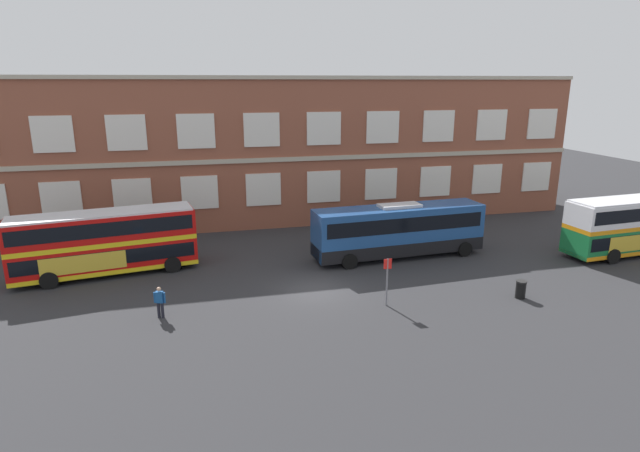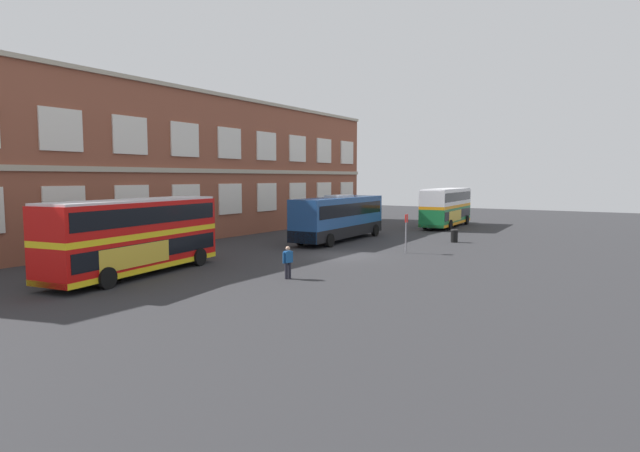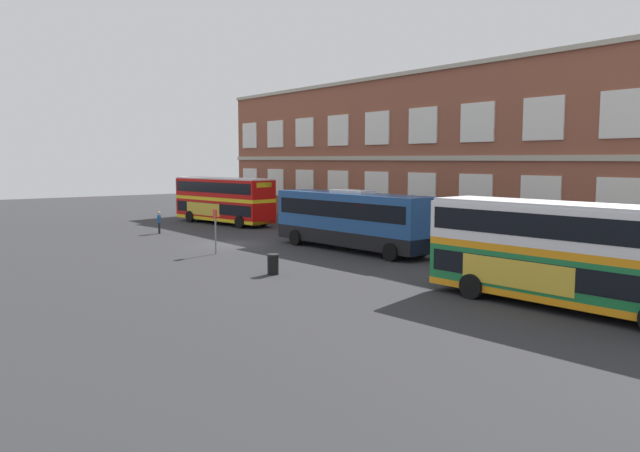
{
  "view_description": "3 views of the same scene",
  "coord_description": "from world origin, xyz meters",
  "px_view_note": "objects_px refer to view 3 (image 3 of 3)",
  "views": [
    {
      "loc": [
        -6.49,
        -27.87,
        11.89
      ],
      "look_at": [
        1.36,
        4.46,
        2.67
      ],
      "focal_mm": 29.34,
      "sensor_mm": 36.0,
      "label": 1
    },
    {
      "loc": [
        -30.21,
        -17.56,
        5.21
      ],
      "look_at": [
        2.35,
        3.54,
        1.64
      ],
      "focal_mm": 29.46,
      "sensor_mm": 36.0,
      "label": 2
    },
    {
      "loc": [
        37.21,
        -20.24,
        5.75
      ],
      "look_at": [
        6.07,
        2.88,
        1.57
      ],
      "focal_mm": 35.21,
      "sensor_mm": 36.0,
      "label": 3
    }
  ],
  "objects_px": {
    "double_decker_middle": "(565,253)",
    "touring_coach": "(352,220)",
    "double_decker_near": "(223,200)",
    "waiting_passenger": "(159,222)",
    "bus_stand_flag": "(215,227)",
    "station_litter_bin": "(273,264)"
  },
  "relations": [
    {
      "from": "double_decker_near",
      "to": "touring_coach",
      "type": "distance_m",
      "value": 19.3
    },
    {
      "from": "bus_stand_flag",
      "to": "station_litter_bin",
      "type": "xyz_separation_m",
      "value": [
        7.77,
        -0.82,
        -1.12
      ]
    },
    {
      "from": "double_decker_middle",
      "to": "station_litter_bin",
      "type": "distance_m",
      "value": 13.79
    },
    {
      "from": "waiting_passenger",
      "to": "bus_stand_flag",
      "type": "relative_size",
      "value": 0.63
    },
    {
      "from": "double_decker_middle",
      "to": "waiting_passenger",
      "type": "height_order",
      "value": "double_decker_middle"
    },
    {
      "from": "waiting_passenger",
      "to": "double_decker_near",
      "type": "bearing_deg",
      "value": 115.67
    },
    {
      "from": "double_decker_middle",
      "to": "touring_coach",
      "type": "relative_size",
      "value": 0.92
    },
    {
      "from": "double_decker_near",
      "to": "touring_coach",
      "type": "xyz_separation_m",
      "value": [
        19.26,
        -1.19,
        -0.24
      ]
    },
    {
      "from": "double_decker_near",
      "to": "waiting_passenger",
      "type": "distance_m",
      "value": 8.37
    },
    {
      "from": "double_decker_near",
      "to": "station_litter_bin",
      "type": "height_order",
      "value": "double_decker_near"
    },
    {
      "from": "touring_coach",
      "to": "bus_stand_flag",
      "type": "xyz_separation_m",
      "value": [
        -3.71,
        -7.6,
        -0.27
      ]
    },
    {
      "from": "double_decker_middle",
      "to": "touring_coach",
      "type": "xyz_separation_m",
      "value": [
        -16.75,
        3.26,
        -0.24
      ]
    },
    {
      "from": "double_decker_middle",
      "to": "touring_coach",
      "type": "height_order",
      "value": "double_decker_middle"
    },
    {
      "from": "double_decker_near",
      "to": "waiting_passenger",
      "type": "height_order",
      "value": "double_decker_near"
    },
    {
      "from": "double_decker_near",
      "to": "double_decker_middle",
      "type": "height_order",
      "value": "same"
    },
    {
      "from": "waiting_passenger",
      "to": "station_litter_bin",
      "type": "relative_size",
      "value": 1.65
    },
    {
      "from": "double_decker_middle",
      "to": "bus_stand_flag",
      "type": "height_order",
      "value": "double_decker_middle"
    },
    {
      "from": "double_decker_near",
      "to": "bus_stand_flag",
      "type": "relative_size",
      "value": 4.18
    },
    {
      "from": "waiting_passenger",
      "to": "station_litter_bin",
      "type": "height_order",
      "value": "waiting_passenger"
    },
    {
      "from": "touring_coach",
      "to": "waiting_passenger",
      "type": "height_order",
      "value": "touring_coach"
    },
    {
      "from": "double_decker_middle",
      "to": "bus_stand_flag",
      "type": "distance_m",
      "value": 20.92
    },
    {
      "from": "waiting_passenger",
      "to": "bus_stand_flag",
      "type": "height_order",
      "value": "bus_stand_flag"
    }
  ]
}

